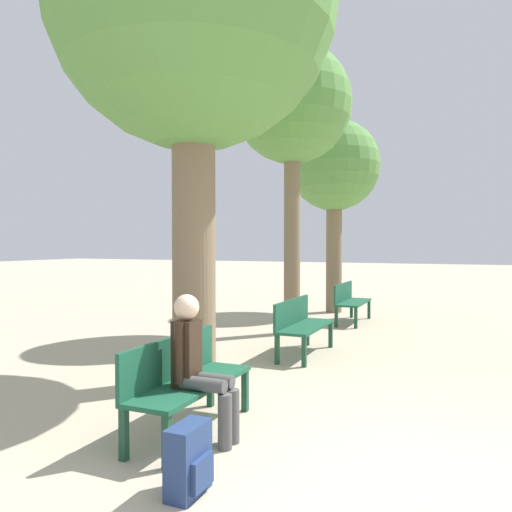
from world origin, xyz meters
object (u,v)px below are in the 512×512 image
tree_row_0 (193,9)px  person_seated (198,363)px  tree_row_1 (292,108)px  bench_row_1 (300,322)px  tree_row_2 (334,169)px  bench_row_2 (349,299)px  backpack (189,460)px  bench_row_0 (184,376)px

tree_row_0 → person_seated: 4.25m
tree_row_1 → person_seated: tree_row_1 is taller
bench_row_1 → tree_row_0: 4.54m
tree_row_1 → tree_row_2: 3.24m
bench_row_2 → backpack: (0.64, -7.74, -0.26)m
bench_row_2 → person_seated: person_seated is taller
person_seated → tree_row_2: bearing=96.4°
tree_row_1 → bench_row_2: bearing=67.3°
bench_row_0 → bench_row_2: same height
tree_row_1 → person_seated: (0.94, -5.19, -3.57)m
bench_row_2 → backpack: bearing=-85.3°
tree_row_1 → tree_row_2: (0.00, 3.17, -0.70)m
tree_row_2 → bench_row_0: bearing=-85.0°
bench_row_0 → tree_row_0: tree_row_0 is taller
bench_row_0 → backpack: (0.64, -0.97, -0.26)m
tree_row_0 → tree_row_2: size_ratio=1.33×
bench_row_1 → tree_row_2: tree_row_2 is taller
bench_row_2 → backpack: size_ratio=3.15×
tree_row_0 → backpack: 5.09m
tree_row_2 → backpack: size_ratio=9.90×
tree_row_2 → bench_row_1: bearing=-81.6°
bench_row_1 → bench_row_0: bearing=-90.0°
bench_row_0 → tree_row_1: tree_row_1 is taller
bench_row_2 → tree_row_1: size_ratio=0.28×
backpack → bench_row_2: bearing=94.7°
bench_row_0 → person_seated: size_ratio=1.20×
bench_row_1 → tree_row_2: bearing=98.4°
bench_row_2 → tree_row_2: 3.45m
bench_row_0 → person_seated: (0.23, -0.13, 0.18)m
bench_row_2 → tree_row_1: (-0.72, -1.71, 3.75)m
bench_row_1 → tree_row_0: (-0.72, -1.97, 4.02)m
bench_row_1 → backpack: 4.41m
bench_row_2 → person_seated: size_ratio=1.20×
bench_row_0 → backpack: bearing=-56.7°
bench_row_1 → backpack: size_ratio=3.15×
person_seated → backpack: size_ratio=2.63×
bench_row_2 → tree_row_2: bearing=116.2°
tree_row_1 → person_seated: 6.37m
bench_row_1 → bench_row_2: size_ratio=1.00×
tree_row_1 → tree_row_2: tree_row_1 is taller
tree_row_0 → tree_row_2: tree_row_0 is taller
tree_row_2 → tree_row_1: bearing=-90.0°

